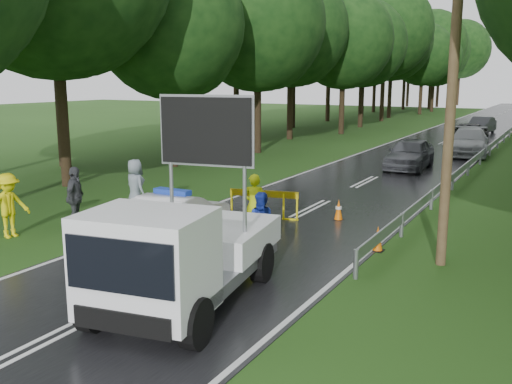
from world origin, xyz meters
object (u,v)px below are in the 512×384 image
Objects in this scene: queue_car_third at (468,134)px; police_sedan at (173,220)px; queue_car_second at (469,142)px; officer at (254,205)px; queue_car_fourth at (481,125)px; work_truck at (180,255)px; civilian at (263,224)px; queue_car_first at (410,154)px; barrier at (264,197)px.

police_sedan is at bearing -97.84° from queue_car_third.
queue_car_third is at bearing 93.45° from queue_car_second.
officer is 0.44× the size of queue_car_fourth.
police_sedan is 0.82× the size of work_truck.
queue_car_second is 6.08m from queue_car_third.
queue_car_first is at bearing 68.61° from civilian.
work_truck is at bearing -86.98° from barrier.
officer is at bearing -85.86° from queue_car_fourth.
queue_car_fourth is at bearing 87.12° from queue_car_first.
civilian is at bearing 83.62° from work_truck.
work_truck is 3.26× the size of civilian.
officer reaches higher than queue_car_first.
barrier is (0.75, 3.85, 0.00)m from police_sedan.
queue_car_fourth is at bearing 67.30° from civilian.
queue_car_third is at bearing 80.21° from work_truck.
work_truck is at bearing -92.41° from queue_car_third.
civilian reaches higher than queue_car_fourth.
queue_car_first is (1.60, 12.58, 0.07)m from barrier.
work_truck is 26.94m from queue_car_second.
queue_car_third is 8.38m from queue_car_fourth.
officer is 1.10× the size of civilian.
queue_car_fourth is at bearing -100.49° from police_sedan.
officer reaches higher than civilian.
civilian reaches higher than queue_car_third.
queue_car_third is (2.37, 25.61, -0.01)m from barrier.
police_sedan is 4.44m from work_truck.
police_sedan is 0.97× the size of queue_car_first.
queue_car_second is (4.09, 23.46, 0.08)m from police_sedan.
police_sedan is 0.88× the size of queue_car_third.
police_sedan is 0.81× the size of queue_car_second.
queue_car_first is (-0.41, 19.88, -0.33)m from work_truck.
queue_car_third is at bearing 72.31° from barrier.
police_sedan is 16.60m from queue_car_first.
civilian is at bearing -92.86° from queue_car_third.
work_truck is at bearing -109.42° from civilian.
work_truck is at bearing 122.65° from police_sedan.
work_truck is 19.88m from queue_car_first.
barrier is (-2.01, 7.30, -0.40)m from work_truck.
civilian is at bearing -84.12° from queue_car_fourth.
queue_car_third is (1.63, 27.61, -0.22)m from officer.
civilian is 0.33× the size of queue_car_third.
queue_car_first is 1.09× the size of queue_car_fourth.
work_truck is at bearing -83.81° from queue_car_fourth.
officer is at bearing -95.16° from queue_car_third.
officer is 21.76m from queue_car_second.
police_sedan is at bearing -113.46° from barrier.
queue_car_third reaches higher than queue_car_fourth.
queue_car_second is (3.33, 19.61, 0.08)m from barrier.
queue_car_first is at bearing 70.35° from barrier.
queue_car_fourth is at bearing -117.21° from officer.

